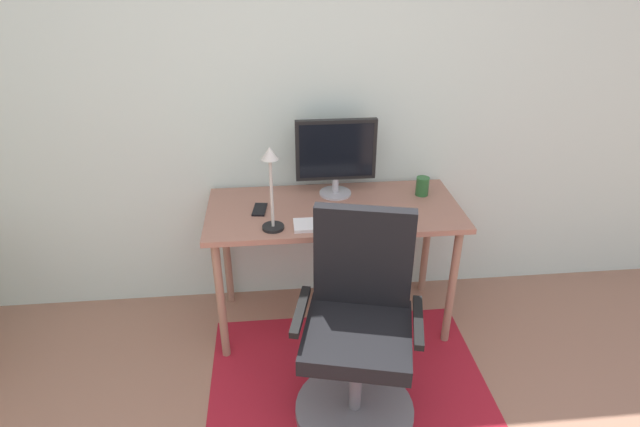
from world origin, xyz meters
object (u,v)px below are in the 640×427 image
object	(u,v)px
cell_phone	(260,210)
monitor	(336,153)
coffee_cup	(422,186)
desk_lamp	(271,178)
computer_mouse	(390,217)
office_chair	(358,342)
desk	(334,221)
keyboard	(336,224)

from	to	relation	value
cell_phone	monitor	bearing A→B (deg)	28.10
cell_phone	coffee_cup	bearing A→B (deg)	14.05
coffee_cup	desk_lamp	distance (m)	0.92
computer_mouse	cell_phone	xyz separation A→B (m)	(-0.67, 0.17, -0.01)
monitor	office_chair	size ratio (longest dim) A/B	0.43
computer_mouse	coffee_cup	world-z (taller)	coffee_cup
desk	cell_phone	distance (m)	0.41
monitor	cell_phone	bearing A→B (deg)	-159.50
desk_lamp	monitor	bearing A→B (deg)	45.37
monitor	desk_lamp	distance (m)	0.51
coffee_cup	cell_phone	world-z (taller)	coffee_cup
desk	coffee_cup	size ratio (longest dim) A/B	12.88
cell_phone	office_chair	world-z (taller)	office_chair
coffee_cup	cell_phone	distance (m)	0.92
computer_mouse	cell_phone	bearing A→B (deg)	165.63
desk	cell_phone	size ratio (longest dim) A/B	9.73
cell_phone	computer_mouse	bearing A→B (deg)	-6.77
desk	coffee_cup	world-z (taller)	coffee_cup
desk	desk_lamp	bearing A→B (deg)	-148.97
office_chair	coffee_cup	bearing A→B (deg)	71.88
cell_phone	office_chair	distance (m)	0.87
desk	keyboard	world-z (taller)	keyboard
keyboard	cell_phone	bearing A→B (deg)	152.39
monitor	keyboard	size ratio (longest dim) A/B	1.03
desk	desk_lamp	distance (m)	0.53
coffee_cup	desk_lamp	size ratio (longest dim) A/B	0.24
computer_mouse	desk_lamp	world-z (taller)	desk_lamp
desk	coffee_cup	distance (m)	0.54
desk	cell_phone	xyz separation A→B (m)	(-0.40, 0.00, 0.09)
monitor	desk	bearing A→B (deg)	-99.66
office_chair	cell_phone	bearing A→B (deg)	136.58
monitor	coffee_cup	world-z (taller)	monitor
coffee_cup	office_chair	bearing A→B (deg)	-121.83
coffee_cup	desk_lamp	bearing A→B (deg)	-160.04
desk	desk_lamp	size ratio (longest dim) A/B	3.15
desk	office_chair	bearing A→B (deg)	-87.06
keyboard	coffee_cup	world-z (taller)	coffee_cup
desk_lamp	coffee_cup	bearing A→B (deg)	19.96
keyboard	computer_mouse	xyz separation A→B (m)	(0.28, 0.03, 0.01)
cell_phone	desk_lamp	distance (m)	0.34
desk	monitor	xyz separation A→B (m)	(0.03, 0.16, 0.33)
keyboard	desk_lamp	size ratio (longest dim) A/B	1.00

